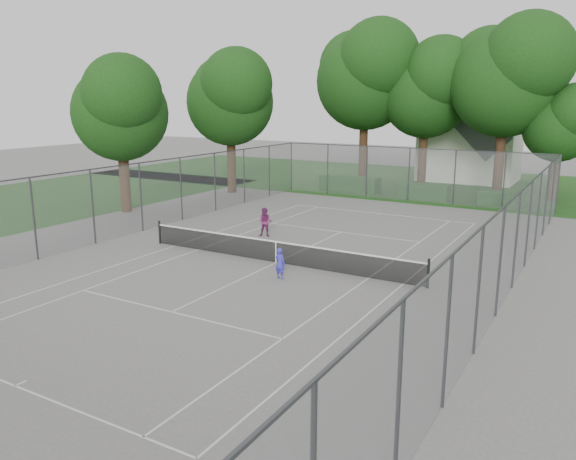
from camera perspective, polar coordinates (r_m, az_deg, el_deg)
The scene contains 17 objects.
ground at distance 23.33m, azimuth -1.23°, elevation -3.35°, with size 120.00×120.00×0.00m, color #62605E.
grass_far at distance 47.04m, azimuth 15.52°, elevation 4.57°, with size 60.00×20.00×0.00m, color #184012.
court_markings at distance 23.33m, azimuth -1.24°, elevation -3.34°, with size 11.03×23.83×0.01m.
tennis_net at distance 23.19m, azimuth -1.24°, elevation -2.14°, with size 12.87×0.10×1.10m.
perimeter_fence at distance 22.88m, azimuth -1.26°, elevation 0.99°, with size 18.08×34.08×3.52m.
tree_far_left at distance 45.66m, azimuth 7.97°, elevation 15.57°, with size 8.76×8.00×12.59m.
tree_far_midleft at distance 44.45m, azimuth 13.97°, elevation 14.08°, with size 7.74×7.07×11.12m.
tree_far_midright at distance 41.62m, azimuth 21.46°, elevation 14.63°, with size 8.44×7.71×12.13m.
tree_far_right at distance 41.33m, azimuth 25.98°, elevation 9.97°, with size 5.35×4.88×7.69m.
tree_side_back at distance 40.64m, azimuth -5.88°, elevation 13.52°, with size 7.02×6.41×10.10m.
tree_side_front at distance 34.62m, azimuth -16.71°, elevation 12.03°, with size 6.36×5.81×9.14m.
hedge_left at distance 41.71m, azimuth 6.28°, elevation 4.69°, with size 4.43×1.33×1.11m, color #174315.
hedge_mid at distance 39.08m, azimuth 13.64°, elevation 3.79°, with size 3.34×0.95×1.05m, color #174315.
hedge_right at distance 38.48m, azimuth 20.92°, elevation 3.01°, with size 2.89×1.06×0.87m, color #174315.
house at distance 49.29m, azimuth 18.10°, elevation 9.17°, with size 7.50×5.81×9.33m.
girl_player at distance 21.17m, azimuth -0.82°, elevation -3.39°, with size 0.44×0.29×1.20m, color #3632BE.
woman_player at distance 27.64m, azimuth -2.32°, elevation 0.80°, with size 0.70×0.55×1.44m, color #77275E.
Camera 1 is at (11.66, -19.09, 6.62)m, focal length 35.00 mm.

